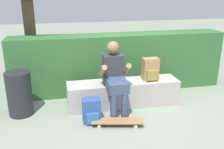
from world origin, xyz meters
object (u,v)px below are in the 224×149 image
person_skater (115,76)px  skateboard_near_person (117,121)px  backpack_on_bench (150,70)px  trash_bin (19,94)px  bench_main (123,93)px  backpack_on_ground (92,111)px

person_skater → skateboard_near_person: person_skater is taller
person_skater → backpack_on_bench: size_ratio=3.01×
skateboard_near_person → backpack_on_bench: (0.77, 0.69, 0.57)m
person_skater → skateboard_near_person: size_ratio=1.46×
trash_bin → skateboard_near_person: bearing=-25.6°
bench_main → trash_bin: (-1.78, 0.02, 0.15)m
bench_main → backpack_on_bench: 0.65m
person_skater → trash_bin: size_ratio=1.61×
skateboard_near_person → backpack_on_bench: size_ratio=2.06×
person_skater → backpack_on_ground: bearing=-146.1°
skateboard_near_person → backpack_on_ground: backpack_on_ground is taller
person_skater → trash_bin: 1.62m
bench_main → person_skater: size_ratio=1.66×
bench_main → backpack_on_bench: size_ratio=5.00×
bench_main → backpack_on_ground: bench_main is taller
person_skater → backpack_on_bench: bearing=16.2°
bench_main → trash_bin: 1.79m
person_skater → trash_bin: bearing=171.6°
skateboard_near_person → trash_bin: bearing=154.4°
backpack_on_bench → trash_bin: (-2.28, 0.03, -0.27)m
trash_bin → bench_main: bearing=-0.6°
bench_main → skateboard_near_person: 0.77m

